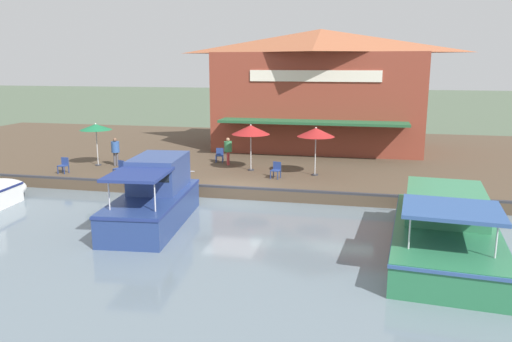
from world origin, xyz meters
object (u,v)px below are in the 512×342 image
Objects in this scene: cafe_chair_mid_patio at (220,154)px; cafe_chair_back_row_seat at (64,164)px; patio_umbrella_mid_patio_right at (251,130)px; cafe_chair_under_first_umbrella at (120,168)px; motorboat_outer_channel at (444,225)px; tree_behind_restaurant at (283,81)px; person_mid_patio at (228,148)px; person_near_entrance at (115,148)px; motorboat_mid_row at (158,196)px; patio_umbrella_by_entrance at (316,132)px; cafe_chair_beside_entrance at (276,169)px; patio_umbrella_near_quay_edge at (96,127)px; waterfront_restaurant at (319,89)px.

cafe_chair_back_row_seat is at bearing -57.27° from cafe_chair_mid_patio.
patio_umbrella_mid_patio_right is 3.04× the size of cafe_chair_under_first_umbrella.
tree_behind_restaurant is (-20.59, -9.20, 4.34)m from motorboat_outer_channel.
person_mid_patio is 0.99× the size of person_near_entrance.
motorboat_mid_row is (4.94, 4.28, -0.02)m from cafe_chair_under_first_umbrella.
person_near_entrance is 0.23× the size of motorboat_mid_row.
person_mid_patio is 0.22× the size of motorboat_mid_row.
patio_umbrella_by_entrance reaches higher than cafe_chair_back_row_seat.
patio_umbrella_by_entrance is 9.61m from motorboat_mid_row.
cafe_chair_beside_entrance is 4.43m from person_mid_patio.
patio_umbrella_mid_patio_right is 9.10m from patio_umbrella_near_quay_edge.
patio_umbrella_by_entrance is 3.05× the size of cafe_chair_under_first_umbrella.
patio_umbrella_mid_patio_right is 3.55m from cafe_chair_mid_patio.
cafe_chair_beside_entrance is 10.22m from motorboat_outer_channel.
cafe_chair_mid_patio is 10.98m from tree_behind_restaurant.
person_near_entrance is at bearing -49.91° from waterfront_restaurant.
person_mid_patio is at bearing -107.80° from patio_umbrella_by_entrance.
person_near_entrance is (0.41, -8.01, -1.26)m from patio_umbrella_mid_patio_right.
tree_behind_restaurant is (-14.72, 9.66, 4.10)m from cafe_chair_back_row_seat.
tree_behind_restaurant reaches higher than motorboat_mid_row.
tree_behind_restaurant reaches higher than person_mid_patio.
patio_umbrella_near_quay_edge reaches higher than person_near_entrance.
tree_behind_restaurant is (-19.80, 1.99, 4.13)m from motorboat_mid_row.
cafe_chair_under_first_umbrella is 6.54m from motorboat_mid_row.
person_near_entrance is at bearing -87.08° from patio_umbrella_mid_patio_right.
motorboat_mid_row reaches higher than person_near_entrance.
tree_behind_restaurant is (-9.94, 2.23, 4.10)m from cafe_chair_mid_patio.
waterfront_restaurant is 8.79× the size of person_near_entrance.
person_mid_patio reaches higher than cafe_chair_mid_patio.
patio_umbrella_by_entrance is at bearing 90.33° from patio_umbrella_near_quay_edge.
person_mid_patio is at bearing 104.17° from person_near_entrance.
waterfront_restaurant reaches higher than patio_umbrella_near_quay_edge.
patio_umbrella_near_quay_edge is at bearing -89.67° from patio_umbrella_by_entrance.
motorboat_outer_channel is at bearing 72.71° from cafe_chair_back_row_seat.
waterfront_restaurant is 15.34m from patio_umbrella_near_quay_edge.
patio_umbrella_by_entrance is at bearing 120.43° from cafe_chair_beside_entrance.
motorboat_mid_row is at bearing -31.45° from cafe_chair_beside_entrance.
person_mid_patio is 0.17× the size of motorboat_outer_channel.
tree_behind_restaurant reaches higher than motorboat_outer_channel.
patio_umbrella_mid_patio_right is at bearing 51.29° from cafe_chair_mid_patio.
patio_umbrella_by_entrance reaches higher than person_near_entrance.
cafe_chair_under_first_umbrella is at bearing -75.98° from patio_umbrella_by_entrance.
motorboat_mid_row is (16.74, -5.07, -3.69)m from waterfront_restaurant.
waterfront_restaurant is 18.98m from motorboat_outer_channel.
person_near_entrance is at bearing -67.62° from cafe_chair_mid_patio.
motorboat_outer_channel is (5.73, 15.47, -0.24)m from cafe_chair_under_first_umbrella.
tree_behind_restaurant reaches higher than patio_umbrella_near_quay_edge.
patio_umbrella_mid_patio_right is at bearing 92.92° from person_near_entrance.
cafe_chair_under_first_umbrella and cafe_chair_beside_entrance have the same top height.
cafe_chair_beside_entrance is at bearing 49.31° from cafe_chair_mid_patio.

